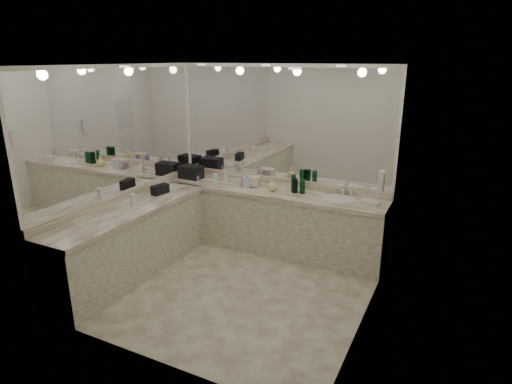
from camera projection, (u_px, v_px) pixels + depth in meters
The scene contains 35 objects.
floor at pixel (232, 285), 5.25m from camera, with size 3.20×3.20×0.00m, color beige.
ceiling at pixel (228, 65), 4.47m from camera, with size 3.20×3.20×0.00m, color white.
wall_back at pixel (282, 158), 6.14m from camera, with size 3.20×0.02×2.60m, color silver.
wall_left at pixel (123, 169), 5.54m from camera, with size 0.02×3.00×2.60m, color silver.
wall_right at pixel (372, 205), 4.18m from camera, with size 0.02×3.00×2.60m, color silver.
vanity_back_base at pixel (272, 222), 6.15m from camera, with size 3.20×0.60×0.84m, color silver.
vanity_back_top at pixel (272, 192), 6.01m from camera, with size 3.20×0.64×0.06m, color #F0E4CA.
vanity_left_base at pixel (130, 244), 5.42m from camera, with size 0.60×2.40×0.84m, color silver.
vanity_left_top at pixel (128, 210), 5.28m from camera, with size 0.64×2.42×0.06m, color #F0E4CA.
backsplash_back at pixel (281, 181), 6.23m from camera, with size 3.20×0.04×0.10m, color #F0E4CA.
backsplash_left at pixel (126, 194), 5.63m from camera, with size 0.04×3.00×0.10m, color #F0E4CA.
mirror_back at pixel (282, 125), 5.99m from camera, with size 3.12×0.01×1.55m, color white.
mirror_left at pixel (120, 132), 5.39m from camera, with size 0.01×2.92×1.55m, color white.
sink at pixel (339, 200), 5.61m from camera, with size 0.44×0.44×0.03m, color white.
faucet at pixel (343, 190), 5.76m from camera, with size 0.24×0.16×0.14m, color silver.
wall_phone at pixel (381, 181), 4.79m from camera, with size 0.06×0.10×0.24m, color white.
door at pixel (356, 247), 3.84m from camera, with size 0.02×0.82×2.10m, color white.
black_toiletry_bag at pixel (191, 172), 6.55m from camera, with size 0.35×0.22×0.20m, color black.
black_bag_spill at pixel (160, 189), 5.81m from camera, with size 0.11×0.24×0.13m, color black.
cream_cosmetic_case at pixel (252, 182), 6.15m from camera, with size 0.23×0.14×0.13m, color beige.
hand_towel at pixel (370, 202), 5.43m from camera, with size 0.22×0.15×0.04m, color white.
lotion_left at pixel (133, 199), 5.36m from camera, with size 0.06×0.06×0.15m, color white.
soap_bottle_a at pixel (225, 175), 6.35m from camera, with size 0.08×0.08×0.21m, color beige.
soap_bottle_b at pixel (247, 180), 6.08m from camera, with size 0.10×0.10×0.22m, color silver.
soap_bottle_c at pixel (272, 185), 5.92m from camera, with size 0.14×0.14×0.18m, color #EBDD7D.
green_bottle_0 at pixel (294, 185), 5.89m from camera, with size 0.07×0.07×0.20m, color #0D4B29.
green_bottle_1 at pixel (294, 184), 5.90m from camera, with size 0.07×0.07×0.21m, color #0D4B29.
green_bottle_2 at pixel (302, 186), 5.82m from camera, with size 0.07×0.07×0.20m, color #0D4B29.
green_bottle_3 at pixel (294, 182), 5.97m from camera, with size 0.07×0.07×0.22m, color #0D4B29.
green_bottle_4 at pixel (295, 186), 5.85m from camera, with size 0.07×0.07×0.20m, color #0D4B29.
amenity_bottle_0 at pixel (245, 185), 6.14m from camera, with size 0.04×0.04×0.07m, color #E57F66.
amenity_bottle_1 at pixel (197, 178), 6.45m from camera, with size 0.06×0.06×0.07m, color #9966B2.
amenity_bottle_2 at pixel (243, 182), 6.22m from camera, with size 0.06×0.06×0.10m, color #9966B2.
amenity_bottle_3 at pixel (215, 178), 6.30m from camera, with size 0.06×0.06×0.14m, color white.
amenity_bottle_4 at pixel (255, 180), 6.23m from camera, with size 0.06×0.06×0.13m, color #9966B2.
Camera 1 is at (2.34, -4.05, 2.67)m, focal length 30.00 mm.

